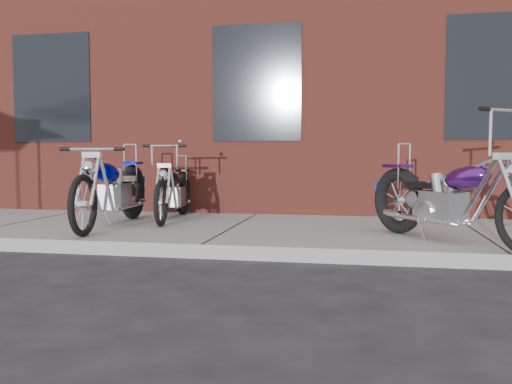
# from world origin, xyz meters

# --- Properties ---
(ground) EXTENTS (120.00, 120.00, 0.00)m
(ground) POSITION_xyz_m (0.00, 0.00, 0.00)
(ground) COLOR black
(ground) RESTS_ON ground
(sidewalk) EXTENTS (22.00, 3.00, 0.15)m
(sidewalk) POSITION_xyz_m (0.00, 1.50, 0.07)
(sidewalk) COLOR #949494
(sidewalk) RESTS_ON ground
(building_brick) EXTENTS (22.00, 10.00, 8.00)m
(building_brick) POSITION_xyz_m (0.00, 8.00, 4.00)
(building_brick) COLOR maroon
(building_brick) RESTS_ON ground
(chopper_purple) EXTENTS (1.60, 1.98, 1.37)m
(chopper_purple) POSITION_xyz_m (2.54, 0.62, 0.59)
(chopper_purple) COLOR black
(chopper_purple) RESTS_ON sidewalk
(chopper_blue) EXTENTS (0.61, 2.48, 1.08)m
(chopper_blue) POSITION_xyz_m (-1.56, 1.20, 0.60)
(chopper_blue) COLOR black
(chopper_blue) RESTS_ON sidewalk
(chopper_third) EXTENTS (0.53, 2.10, 1.07)m
(chopper_third) POSITION_xyz_m (-1.03, 2.06, 0.53)
(chopper_third) COLOR black
(chopper_third) RESTS_ON sidewalk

